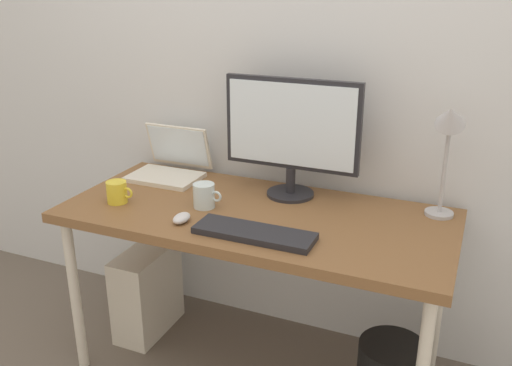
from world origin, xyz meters
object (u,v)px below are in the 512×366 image
Objects in this scene: glass_cup at (204,196)px; desk at (256,226)px; mouse at (182,218)px; computer_tower at (147,291)px; monitor at (292,131)px; laptop at (171,164)px; keyboard at (254,233)px; coffee_mug at (117,192)px; desk_lamp at (448,135)px.

desk is at bearing 11.02° from glass_cup.
mouse is 0.72m from computer_tower.
monitor is 1.78× the size of laptop.
monitor reaches higher than computer_tower.
computer_tower is at bearing -166.48° from monitor.
glass_cup reaches higher than keyboard.
coffee_mug is at bearing 168.69° from mouse.
glass_cup is (0.01, 0.16, 0.03)m from mouse.
desk is 17.11× the size of mouse.
coffee_mug is 0.36m from glass_cup.
keyboard is 0.65m from coffee_mug.
coffee_mug is 0.62m from computer_tower.
glass_cup is at bearing -168.98° from desk.
computer_tower is (-1.26, -0.16, -0.87)m from desk_lamp.
desk_lamp is at bearing 7.18° from computer_tower.
desk is at bearing -23.87° from laptop.
keyboard is 1.05× the size of computer_tower.
keyboard is at bearing -68.52° from desk.
monitor is 0.57m from mouse.
laptop is at bearing 125.38° from mouse.
monitor is 0.64m from laptop.
keyboard is (0.08, -0.21, 0.07)m from desk.
computer_tower is at bearing 144.88° from mouse.
laptop is 2.63× the size of glass_cup.
laptop is at bearing 178.12° from monitor.
laptop is (-0.53, 0.23, 0.12)m from desk.
computer_tower is at bearing -172.82° from desk_lamp.
monitor is 4.69× the size of glass_cup.
laptop is 0.63m from computer_tower.
glass_cup is at bearing 150.03° from keyboard.
glass_cup reaches higher than mouse.
computer_tower is at bearing 165.68° from glass_cup.
desk is 3.31× the size of desk_lamp.
keyboard is 0.30m from mouse.
desk is 2.70× the size of monitor.
desk_lamp reaches higher than coffee_mug.
mouse is (0.31, -0.44, -0.04)m from laptop.
coffee_mug is (-0.64, 0.07, 0.03)m from keyboard.
glass_cup reaches higher than computer_tower.
coffee_mug is (-1.23, -0.35, -0.29)m from desk_lamp.
desk is 3.50× the size of keyboard.
mouse is at bearing -124.16° from monitor.
mouse is at bearing -136.91° from desk.
coffee_mug is 0.97× the size of glass_cup.
glass_cup is at bearing -136.99° from monitor.
keyboard is at bearing -35.84° from laptop.
desk is at bearing -5.53° from computer_tower.
glass_cup is at bearing -14.32° from computer_tower.
desk_lamp is (0.67, 0.22, 0.39)m from desk.
desk_lamp is 1.54m from computer_tower.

